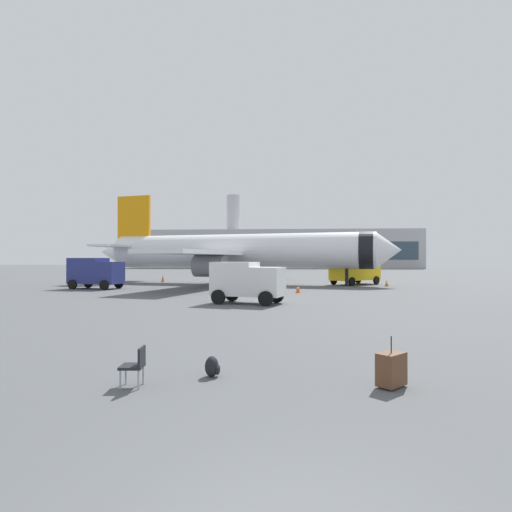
{
  "coord_description": "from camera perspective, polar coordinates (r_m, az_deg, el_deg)",
  "views": [
    {
      "loc": [
        0.01,
        -3.89,
        2.75
      ],
      "look_at": [
        -2.22,
        26.0,
        3.0
      ],
      "focal_mm": 29.72,
      "sensor_mm": 36.0,
      "label": 1
    }
  ],
  "objects": [
    {
      "name": "safety_cone_near",
      "position": [
        45.84,
        17.18,
        -3.5
      ],
      "size": [
        0.44,
        0.44,
        0.65
      ],
      "color": "#F2590C",
      "rests_on": "ground"
    },
    {
      "name": "fuel_truck",
      "position": [
        47.81,
        13.14,
        -1.64
      ],
      "size": [
        6.04,
        5.83,
        3.2
      ],
      "color": "yellow",
      "rests_on": "ground"
    },
    {
      "name": "cargo_van",
      "position": [
        26.46,
        -1.24,
        -3.3
      ],
      "size": [
        4.78,
        3.33,
        2.6
      ],
      "color": "white",
      "rests_on": "ground"
    },
    {
      "name": "traveller_backpack",
      "position": [
        10.32,
        -5.89,
        -14.62
      ],
      "size": [
        0.36,
        0.4,
        0.48
      ],
      "color": "black",
      "rests_on": "ground"
    },
    {
      "name": "terminal_building",
      "position": [
        139.16,
        2.86,
        0.92
      ],
      "size": [
        88.29,
        21.53,
        24.0
      ],
      "color": "#B2B2B7",
      "rests_on": "ground"
    },
    {
      "name": "airplane_at_gate",
      "position": [
        47.63,
        -2.71,
        0.62
      ],
      "size": [
        35.46,
        32.25,
        10.5
      ],
      "color": "white",
      "rests_on": "ground"
    },
    {
      "name": "safety_cone_outer",
      "position": [
        53.31,
        -12.44,
        -2.98
      ],
      "size": [
        0.44,
        0.44,
        0.84
      ],
      "color": "#F2590C",
      "rests_on": "ground"
    },
    {
      "name": "safety_cone_mid",
      "position": [
        53.55,
        -1.25,
        -3.03
      ],
      "size": [
        0.44,
        0.44,
        0.74
      ],
      "color": "#F2590C",
      "rests_on": "ground"
    },
    {
      "name": "rolling_suitcase",
      "position": [
        9.88,
        17.75,
        -14.29
      ],
      "size": [
        0.73,
        0.74,
        1.1
      ],
      "color": "brown",
      "rests_on": "ground"
    },
    {
      "name": "service_truck",
      "position": [
        42.5,
        -20.81,
        -1.99
      ],
      "size": [
        5.13,
        3.27,
        2.9
      ],
      "color": "navy",
      "rests_on": "ground"
    },
    {
      "name": "safety_cone_far",
      "position": [
        35.31,
        5.68,
        -4.39
      ],
      "size": [
        0.44,
        0.44,
        0.69
      ],
      "color": "#F2590C",
      "rests_on": "ground"
    },
    {
      "name": "gate_chair",
      "position": [
        9.79,
        -15.91,
        -13.78
      ],
      "size": [
        0.52,
        0.52,
        0.86
      ],
      "color": "black",
      "rests_on": "ground"
    }
  ]
}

